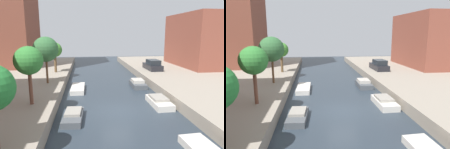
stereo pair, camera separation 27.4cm
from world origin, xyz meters
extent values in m
plane|color=#28333D|center=(0.00, 0.00, 0.00)|extent=(84.00, 84.00, 0.00)
cube|color=brown|center=(18.00, 16.60, 5.30)|extent=(10.00, 12.73, 8.61)
cylinder|color=brown|center=(-6.76, -0.16, 2.32)|extent=(0.27, 0.27, 2.64)
sphere|color=#317D33|center=(-6.76, -0.16, 4.39)|extent=(2.15, 2.15, 2.15)
cylinder|color=brown|center=(-6.76, 6.80, 2.38)|extent=(0.23, 0.23, 2.77)
sphere|color=#316536|center=(-6.76, 6.80, 4.71)|extent=(2.71, 2.71, 2.71)
cylinder|color=brown|center=(-6.76, 13.37, 2.23)|extent=(0.34, 0.34, 2.46)
sphere|color=#408730|center=(-6.76, 13.37, 4.17)|extent=(2.02, 2.02, 2.02)
cube|color=black|center=(7.57, 13.79, 1.41)|extent=(1.92, 4.37, 0.82)
cube|color=#1E2328|center=(7.57, 13.46, 2.17)|extent=(1.66, 2.41, 0.70)
cube|color=#4C5156|center=(-3.57, -1.34, 0.23)|extent=(1.58, 3.26, 0.46)
cube|color=gray|center=(-3.57, -1.06, 0.56)|extent=(1.28, 1.82, 0.20)
cube|color=beige|center=(-3.49, 6.85, 0.24)|extent=(1.56, 4.11, 0.48)
cube|color=beige|center=(3.94, 0.92, 0.26)|extent=(1.55, 3.56, 0.53)
cube|color=gray|center=(3.94, 1.13, 0.64)|extent=(1.30, 1.96, 0.23)
cube|color=#4C5156|center=(3.70, 7.59, 0.28)|extent=(1.61, 3.35, 0.55)
cube|color=#B2ADA3|center=(3.70, 7.78, 0.72)|extent=(1.35, 1.85, 0.34)
camera|label=1|loc=(-2.57, -15.91, 6.33)|focal=32.73mm
camera|label=2|loc=(-2.30, -15.94, 6.33)|focal=32.73mm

